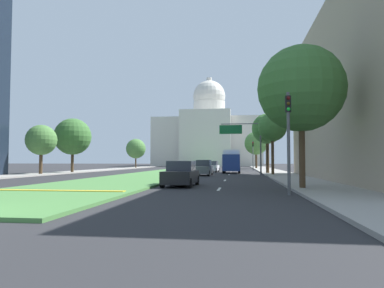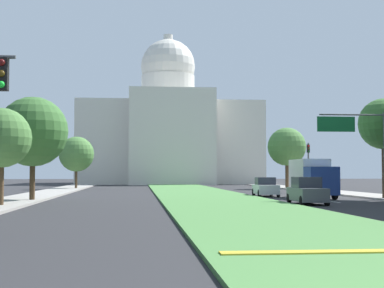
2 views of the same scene
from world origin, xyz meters
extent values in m
plane|color=#2B2B2D|center=(0.00, 52.35, 0.00)|extent=(260.00, 260.00, 0.00)
cube|color=#4C8442|center=(0.00, 47.12, 0.07)|extent=(8.24, 94.23, 0.14)
cube|color=gold|center=(0.00, 8.23, 0.16)|extent=(7.42, 0.50, 0.04)
cube|color=silver|center=(8.32, 12.23, 0.00)|extent=(0.16, 2.40, 0.01)
cube|color=silver|center=(8.32, 21.74, 0.00)|extent=(0.16, 2.40, 0.01)
cube|color=silver|center=(8.32, 34.23, 0.00)|extent=(0.16, 2.40, 0.01)
cube|color=silver|center=(8.32, 43.70, 0.00)|extent=(0.16, 2.40, 0.01)
cube|color=silver|center=(8.32, 44.86, 0.00)|extent=(0.16, 2.40, 0.01)
cube|color=#9E9991|center=(-14.51, 41.88, 0.07)|extent=(4.00, 94.23, 0.15)
cube|color=#9E9991|center=(14.51, 41.88, 0.07)|extent=(4.00, 94.23, 0.15)
cube|color=silver|center=(0.00, 104.70, 7.44)|extent=(33.23, 24.94, 14.88)
cube|color=silver|center=(0.00, 90.23, 8.18)|extent=(14.62, 4.00, 16.37)
cylinder|color=silver|center=(0.00, 104.70, 17.95)|extent=(10.38, 10.38, 6.13)
sphere|color=silver|center=(0.00, 104.70, 22.86)|extent=(10.59, 10.59, 10.59)
cylinder|color=silver|center=(0.00, 104.70, 27.63)|extent=(1.80, 1.80, 3.00)
cylinder|color=#515456|center=(12.01, 8.96, 2.60)|extent=(0.16, 0.16, 5.20)
cube|color=black|center=(12.01, 8.96, 4.60)|extent=(0.28, 0.24, 0.84)
sphere|color=#510F0F|center=(12.01, 8.82, 4.88)|extent=(0.18, 0.18, 0.18)
sphere|color=#4C380F|center=(12.01, 8.82, 4.60)|extent=(0.18, 0.18, 0.18)
sphere|color=#1ED838|center=(12.01, 8.82, 4.32)|extent=(0.18, 0.18, 0.18)
cylinder|color=#515456|center=(12.01, 52.47, 2.60)|extent=(0.16, 0.16, 5.20)
cube|color=black|center=(12.01, 52.47, 4.60)|extent=(0.28, 0.24, 0.84)
sphere|color=red|center=(12.01, 52.33, 4.88)|extent=(0.18, 0.18, 0.18)
sphere|color=#4C380F|center=(12.01, 52.33, 4.60)|extent=(0.18, 0.18, 0.18)
sphere|color=#0F4219|center=(12.01, 52.33, 4.32)|extent=(0.18, 0.18, 0.18)
cylinder|color=#515456|center=(12.21, 34.39, 3.25)|extent=(0.20, 0.20, 6.50)
cylinder|color=#515456|center=(9.77, 34.39, 6.30)|extent=(4.88, 0.12, 0.12)
cube|color=#146033|center=(8.55, 34.34, 5.60)|extent=(2.80, 0.08, 1.10)
cylinder|color=#4C3823|center=(13.20, 12.07, 2.30)|extent=(0.35, 0.35, 4.60)
sphere|color=#3D7033|center=(13.20, 12.07, 6.00)|extent=(5.12, 5.12, 5.12)
cylinder|color=#4C3823|center=(-13.97, 29.84, 1.60)|extent=(0.40, 0.40, 3.21)
sphere|color=#4C7F3D|center=(-13.97, 29.84, 4.21)|extent=(3.64, 3.64, 3.64)
cylinder|color=#4C3823|center=(13.41, 32.02, 2.35)|extent=(0.34, 0.34, 4.70)
sphere|color=#3D7033|center=(13.41, 32.02, 5.62)|extent=(3.34, 3.34, 3.34)
cylinder|color=#4C3823|center=(-13.29, 36.44, 1.83)|extent=(0.39, 0.39, 3.67)
sphere|color=#3D7033|center=(-13.29, 36.44, 5.06)|extent=(5.06, 5.06, 5.06)
cylinder|color=#4C3823|center=(13.21, 36.69, 2.39)|extent=(0.42, 0.42, 4.78)
sphere|color=#3D7033|center=(13.21, 36.69, 5.86)|extent=(3.95, 3.95, 3.95)
cylinder|color=#4C3823|center=(-13.46, 66.95, 1.60)|extent=(0.32, 0.32, 3.21)
sphere|color=#4C7F3D|center=(-13.46, 66.95, 4.42)|extent=(4.41, 4.41, 4.41)
cylinder|color=#4C3823|center=(13.21, 65.59, 2.03)|extent=(0.44, 0.44, 4.06)
sphere|color=#4C7F3D|center=(13.21, 65.59, 5.41)|extent=(4.88, 4.88, 4.88)
cube|color=black|center=(5.63, 14.22, 0.63)|extent=(2.02, 4.29, 0.82)
cube|color=#282D38|center=(5.64, 14.39, 1.37)|extent=(1.73, 2.08, 0.67)
cylinder|color=black|center=(6.46, 12.53, 0.32)|extent=(0.24, 0.65, 0.64)
cylinder|color=black|center=(4.71, 12.58, 0.32)|extent=(0.24, 0.65, 0.64)
cylinder|color=black|center=(6.55, 15.86, 0.32)|extent=(0.24, 0.65, 0.64)
cylinder|color=black|center=(4.81, 15.91, 0.32)|extent=(0.24, 0.65, 0.64)
cube|color=#4C5156|center=(5.46, 31.40, 0.66)|extent=(1.93, 4.60, 0.87)
cube|color=#282D38|center=(5.47, 31.58, 1.45)|extent=(1.63, 2.24, 0.71)
cylinder|color=black|center=(6.19, 29.55, 0.32)|extent=(0.25, 0.65, 0.64)
cylinder|color=black|center=(4.59, 29.61, 0.32)|extent=(0.25, 0.65, 0.64)
cylinder|color=black|center=(6.33, 33.19, 0.32)|extent=(0.25, 0.65, 0.64)
cylinder|color=black|center=(4.74, 33.25, 0.32)|extent=(0.25, 0.65, 0.64)
cube|color=silver|center=(5.50, 43.91, 0.62)|extent=(2.03, 4.45, 0.80)
cube|color=#282D38|center=(5.51, 44.09, 1.35)|extent=(1.68, 2.18, 0.66)
cylinder|color=black|center=(6.20, 42.14, 0.32)|extent=(0.26, 0.65, 0.64)
cylinder|color=black|center=(4.59, 42.24, 0.32)|extent=(0.26, 0.65, 0.64)
cylinder|color=black|center=(6.41, 45.59, 0.32)|extent=(0.26, 0.65, 0.64)
cylinder|color=black|center=(4.79, 45.68, 0.32)|extent=(0.26, 0.65, 0.64)
cube|color=navy|center=(8.53, 37.71, 1.45)|extent=(2.30, 2.00, 2.20)
cube|color=silver|center=(8.53, 40.91, 1.80)|extent=(2.30, 4.40, 2.80)
cylinder|color=black|center=(9.58, 37.71, 0.45)|extent=(0.30, 0.90, 0.90)
cylinder|color=black|center=(7.48, 37.71, 0.45)|extent=(0.30, 0.90, 0.90)
cylinder|color=black|center=(9.58, 42.01, 0.45)|extent=(0.30, 0.90, 0.90)
cylinder|color=black|center=(7.48, 42.01, 0.45)|extent=(0.30, 0.90, 0.90)
camera|label=1|loc=(9.50, -9.04, 1.73)|focal=32.55mm
camera|label=2|loc=(-5.67, -5.40, 2.10)|focal=53.12mm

